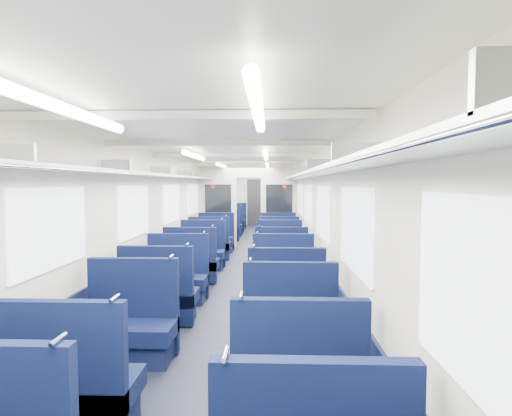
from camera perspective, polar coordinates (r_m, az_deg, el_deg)
name	(u,v)px	position (r m, az deg, el deg)	size (l,w,h in m)	color
floor	(242,267)	(9.11, -2.00, -8.18)	(2.80, 18.00, 0.01)	black
ceiling	(241,159)	(8.94, -2.03, 6.75)	(2.80, 18.00, 0.01)	silver
wall_left	(177,214)	(9.15, -10.80, -0.75)	(0.02, 18.00, 2.35)	beige
dado_left	(179,251)	(9.24, -10.65, -5.86)	(0.03, 17.90, 0.70)	black
wall_right	(306,214)	(8.96, 6.95, -0.81)	(0.02, 18.00, 2.35)	beige
dado_right	(305,252)	(9.05, 6.82, -6.02)	(0.03, 17.90, 0.70)	black
wall_far	(256,198)	(17.92, 0.00, 1.34)	(2.80, 0.02, 2.35)	beige
luggage_rack_left	(186,177)	(9.09, -9.70, 4.27)	(0.36, 17.40, 0.18)	#B2B5BA
luggage_rack_right	(298,177)	(8.92, 5.79, 4.31)	(0.36, 17.40, 0.18)	#B2B5BA
windows	(240,203)	(8.48, -2.24, 0.63)	(2.78, 15.60, 0.75)	white
ceiling_fittings	(241,161)	(8.67, -2.15, 6.44)	(2.70, 16.06, 0.11)	beige
end_door	(256,202)	(17.87, -0.01, 0.77)	(0.75, 0.06, 2.00)	black
bulkhead	(249,204)	(11.85, -1.03, 0.53)	(2.80, 0.10, 2.35)	beige
seat_4	(68,393)	(3.52, -24.58, -22.20)	(0.96, 0.53, 1.08)	#0C163B
seat_5	(298,390)	(3.30, 5.81, -23.72)	(0.96, 0.53, 1.08)	#0C163B
seat_6	(130,328)	(4.65, -17.01, -15.61)	(0.96, 0.53, 1.08)	#0C163B
seat_7	(291,336)	(4.27, 4.82, -17.23)	(0.96, 0.53, 1.08)	#0C163B
seat_8	(159,298)	(5.66, -13.28, -12.07)	(0.96, 0.53, 1.08)	#0C163B
seat_9	(286,302)	(5.39, 4.19, -12.79)	(0.96, 0.53, 1.08)	#0C163B
seat_10	(177,280)	(6.62, -10.91, -9.76)	(0.96, 0.53, 1.08)	#0C163B
seat_11	(283,280)	(6.50, 3.80, -9.96)	(0.96, 0.53, 1.08)	#0C163B
seat_12	(191,265)	(7.77, -8.92, -7.77)	(0.96, 0.53, 1.08)	#0C163B
seat_13	(281,264)	(7.73, 3.51, -7.79)	(0.96, 0.53, 1.08)	#0C163B
seat_14	(202,254)	(8.95, -7.44, -6.27)	(0.96, 0.53, 1.08)	#0C163B
seat_15	(280,254)	(8.87, 3.31, -6.33)	(0.96, 0.53, 1.08)	#0C163B
seat_16	(210,246)	(9.99, -6.43, -5.24)	(0.96, 0.53, 1.08)	#0C163B
seat_17	(279,246)	(10.00, 3.16, -5.21)	(0.96, 0.53, 1.08)	#0C163B
seat_18	(216,240)	(11.09, -5.58, -4.37)	(0.96, 0.53, 1.08)	#0C163B
seat_19	(278,239)	(11.08, 3.05, -4.37)	(0.96, 0.53, 1.08)	#0C163B
seat_20	(225,230)	(13.22, -4.34, -3.10)	(0.96, 0.53, 1.08)	#0C163B
seat_21	(277,231)	(13.11, 2.89, -3.15)	(0.96, 0.53, 1.08)	#0C163B
seat_22	(229,226)	(14.39, -3.82, -2.56)	(0.96, 0.53, 1.08)	#0C163B
seat_23	(276,227)	(14.31, 2.81, -2.59)	(0.96, 0.53, 1.08)	#0C163B
seat_24	(231,223)	(15.45, -3.42, -2.14)	(0.96, 0.53, 1.08)	#0C163B
seat_25	(276,224)	(15.31, 2.76, -2.19)	(0.96, 0.53, 1.08)	#0C163B
seat_26	(234,221)	(16.58, -3.04, -1.76)	(0.96, 0.53, 1.08)	#0C163B
seat_27	(275,221)	(16.59, 2.70, -1.76)	(0.96, 0.53, 1.08)	#0C163B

